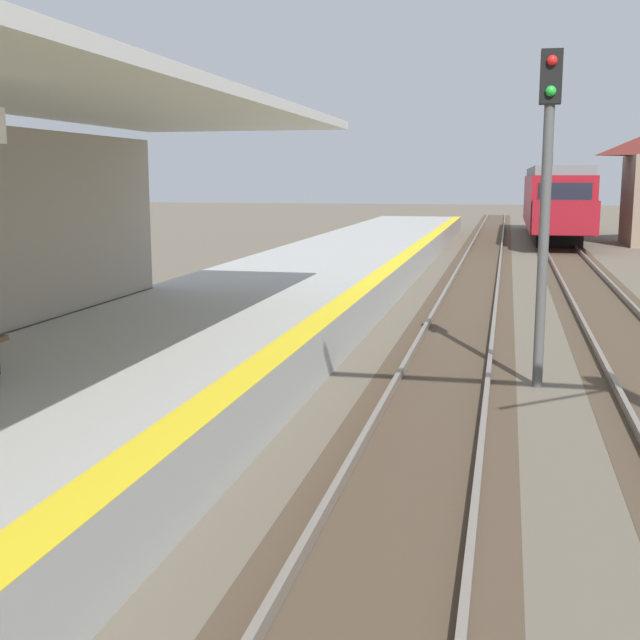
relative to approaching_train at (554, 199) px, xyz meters
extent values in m
cube|color=#A8A8A3|center=(-7.80, -34.53, -1.73)|extent=(5.00, 80.00, 0.90)
cube|color=yellow|center=(-5.55, -34.53, -1.27)|extent=(0.50, 80.00, 0.01)
cube|color=#4C3D2D|center=(-3.40, -30.53, -2.17)|extent=(2.34, 120.00, 0.01)
cube|color=slate|center=(-4.12, -30.53, -2.09)|extent=(0.08, 120.00, 0.15)
cube|color=slate|center=(-2.68, -30.53, -2.09)|extent=(0.08, 120.00, 0.15)
cube|color=#4C3D2D|center=(0.00, -30.53, -2.17)|extent=(2.34, 120.00, 0.01)
cube|color=slate|center=(-0.72, -30.53, -2.09)|extent=(0.08, 120.00, 0.15)
cube|color=maroon|center=(0.00, 0.38, -0.11)|extent=(2.90, 18.00, 2.70)
cube|color=slate|center=(0.00, 0.38, 1.46)|extent=(2.67, 18.00, 0.44)
cube|color=black|center=(0.00, -8.64, 0.30)|extent=(2.32, 0.06, 1.21)
cube|color=maroon|center=(0.00, -9.42, -0.58)|extent=(2.78, 1.60, 1.49)
cube|color=black|center=(1.46, 0.38, 0.30)|extent=(0.04, 15.84, 0.86)
cylinder|color=#333333|center=(0.00, 3.98, 2.13)|extent=(0.06, 0.06, 0.90)
cube|color=black|center=(0.00, -5.47, -1.82)|extent=(2.17, 2.20, 0.72)
cube|color=black|center=(0.00, 6.23, -1.82)|extent=(2.17, 2.20, 0.72)
cylinder|color=#4C4C4C|center=(-1.91, -34.17, 0.02)|extent=(0.16, 0.16, 4.40)
cube|color=black|center=(-1.91, -34.17, 2.62)|extent=(0.32, 0.24, 0.80)
sphere|color=red|center=(-1.91, -34.31, 2.84)|extent=(0.16, 0.16, 0.16)
sphere|color=green|center=(-1.91, -34.31, 2.40)|extent=(0.16, 0.16, 0.16)
camera|label=1|loc=(-2.48, -47.54, 1.12)|focal=46.61mm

